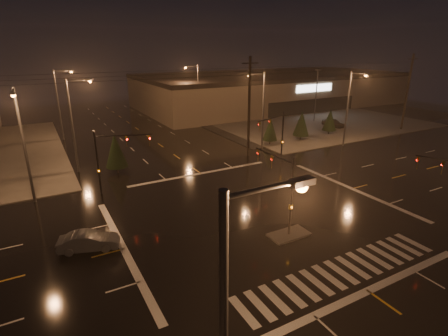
{
  "coord_description": "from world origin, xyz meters",
  "views": [
    {
      "loc": [
        -14.98,
        -21.32,
        13.03
      ],
      "look_at": [
        -1.08,
        3.83,
        3.0
      ],
      "focal_mm": 28.0,
      "sensor_mm": 36.0,
      "label": 1
    }
  ],
  "objects": [
    {
      "name": "ground",
      "position": [
        0.0,
        0.0,
        0.0
      ],
      "size": [
        140.0,
        140.0,
        0.0
      ],
      "primitive_type": "plane",
      "color": "black",
      "rests_on": "ground"
    },
    {
      "name": "sidewalk_ne",
      "position": [
        30.0,
        30.0,
        0.06
      ],
      "size": [
        36.0,
        36.0,
        0.12
      ],
      "primitive_type": "cube",
      "color": "#45433E",
      "rests_on": "ground"
    },
    {
      "name": "median_island",
      "position": [
        0.0,
        -4.0,
        0.07
      ],
      "size": [
        3.0,
        1.6,
        0.15
      ],
      "primitive_type": "cube",
      "color": "#45433E",
      "rests_on": "ground"
    },
    {
      "name": "crosswalk",
      "position": [
        0.0,
        -9.0,
        0.01
      ],
      "size": [
        15.0,
        2.6,
        0.01
      ],
      "primitive_type": "cube",
      "color": "beige",
      "rests_on": "ground"
    },
    {
      "name": "stop_bar_near",
      "position": [
        0.0,
        -11.0,
        0.01
      ],
      "size": [
        16.0,
        0.5,
        0.01
      ],
      "primitive_type": "cube",
      "color": "beige",
      "rests_on": "ground"
    },
    {
      "name": "stop_bar_far",
      "position": [
        0.0,
        11.0,
        0.01
      ],
      "size": [
        16.0,
        0.5,
        0.01
      ],
      "primitive_type": "cube",
      "color": "beige",
      "rests_on": "ground"
    },
    {
      "name": "parking_lot",
      "position": [
        35.0,
        28.0,
        0.04
      ],
      "size": [
        50.0,
        24.0,
        0.08
      ],
      "primitive_type": "cube",
      "color": "black",
      "rests_on": "ground"
    },
    {
      "name": "retail_building",
      "position": [
        35.0,
        45.99,
        3.84
      ],
      "size": [
        60.2,
        28.3,
        7.2
      ],
      "color": "#705D50",
      "rests_on": "ground"
    },
    {
      "name": "signal_mast_median",
      "position": [
        0.0,
        -3.07,
        3.75
      ],
      "size": [
        0.25,
        4.59,
        6.0
      ],
      "color": "black",
      "rests_on": "ground"
    },
    {
      "name": "signal_mast_ne",
      "position": [
        9.5,
        10.14,
        3.79
      ],
      "size": [
        4.84,
        1.86,
        6.0
      ],
      "color": "black",
      "rests_on": "ground"
    },
    {
      "name": "signal_mast_nw",
      "position": [
        -9.5,
        10.14,
        3.79
      ],
      "size": [
        4.84,
        1.86,
        6.0
      ],
      "color": "black",
      "rests_on": "ground"
    },
    {
      "name": "streetlight_0",
      "position": [
        -11.18,
        -15.0,
        5.8
      ],
      "size": [
        2.77,
        0.32,
        10.0
      ],
      "color": "#38383A",
      "rests_on": "ground"
    },
    {
      "name": "streetlight_1",
      "position": [
        -11.18,
        18.0,
        5.8
      ],
      "size": [
        2.77,
        0.32,
        10.0
      ],
      "color": "#38383A",
      "rests_on": "ground"
    },
    {
      "name": "streetlight_2",
      "position": [
        -11.18,
        34.0,
        5.8
      ],
      "size": [
        2.77,
        0.32,
        10.0
      ],
      "color": "#38383A",
      "rests_on": "ground"
    },
    {
      "name": "streetlight_3",
      "position": [
        11.18,
        16.0,
        5.8
      ],
      "size": [
        2.77,
        0.32,
        10.0
      ],
      "color": "#38383A",
      "rests_on": "ground"
    },
    {
      "name": "streetlight_4",
      "position": [
        11.18,
        36.0,
        5.8
      ],
      "size": [
        2.77,
        0.32,
        10.0
      ],
      "color": "#38383A",
      "rests_on": "ground"
    },
    {
      "name": "streetlight_5",
      "position": [
        -16.0,
        11.18,
        5.8
      ],
      "size": [
        0.32,
        2.77,
        10.0
      ],
      "color": "#38383A",
      "rests_on": "ground"
    },
    {
      "name": "streetlight_6",
      "position": [
        22.0,
        11.18,
        5.8
      ],
      "size": [
        0.32,
        2.77,
        10.0
      ],
      "color": "#38383A",
      "rests_on": "ground"
    },
    {
      "name": "utility_pole_1",
      "position": [
        8.0,
        14.0,
        6.13
      ],
      "size": [
        2.2,
        0.32,
        12.0
      ],
      "color": "black",
      "rests_on": "ground"
    },
    {
      "name": "utility_pole_2",
      "position": [
        38.0,
        14.0,
        6.13
      ],
      "size": [
        2.2,
        0.32,
        12.0
      ],
      "color": "black",
      "rests_on": "ground"
    },
    {
      "name": "conifer_0",
      "position": [
        13.44,
        16.88,
        2.28
      ],
      "size": [
        2.03,
        2.03,
        3.87
      ],
      "color": "black",
      "rests_on": "ground"
    },
    {
      "name": "conifer_1",
      "position": [
        19.01,
        16.92,
        2.5
      ],
      "size": [
        2.31,
        2.31,
        4.31
      ],
      "color": "black",
      "rests_on": "ground"
    },
    {
      "name": "conifer_2",
      "position": [
        25.06,
        17.33,
        2.34
      ],
      "size": [
        2.1,
        2.1,
        3.98
      ],
      "color": "black",
      "rests_on": "ground"
    },
    {
      "name": "conifer_3",
      "position": [
        -7.8,
        15.64,
        2.53
      ],
      "size": [
        2.34,
        2.34,
        4.36
      ],
      "color": "black",
      "rests_on": "ground"
    },
    {
      "name": "car_parked",
      "position": [
        29.68,
        20.96,
        0.71
      ],
      "size": [
        1.89,
        4.23,
        1.41
      ],
      "primitive_type": "imported",
      "rotation": [
        0.0,
        0.0,
        0.05
      ],
      "color": "black",
      "rests_on": "ground"
    },
    {
      "name": "car_crossing",
      "position": [
        -13.03,
        1.06,
        0.65
      ],
      "size": [
        4.15,
        2.48,
        1.29
      ],
      "primitive_type": "imported",
      "rotation": [
        0.0,
        0.0,
        1.27
      ],
      "color": "slate",
      "rests_on": "ground"
    }
  ]
}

